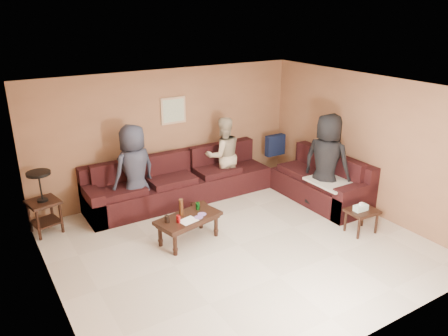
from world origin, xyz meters
name	(u,v)px	position (x,y,z in m)	size (l,w,h in m)	color
room	(240,146)	(0.00, 0.00, 1.66)	(5.60, 5.50, 2.50)	beige
sectional_sofa	(231,185)	(0.81, 1.52, 0.33)	(4.65, 2.90, 0.97)	black
coffee_table	(188,220)	(-0.62, 0.54, 0.37)	(1.14, 0.74, 0.72)	black
end_table_left	(43,201)	(-2.53, 2.06, 0.57)	(0.56, 0.56, 1.09)	black
side_table_right	(362,213)	(1.98, -0.72, 0.36)	(0.52, 0.43, 0.56)	black
waste_bin	(200,212)	(-0.11, 1.08, 0.16)	(0.26, 0.26, 0.31)	black
wall_art	(173,111)	(0.10, 2.48, 1.70)	(0.52, 0.04, 0.52)	tan
person_left	(134,171)	(-0.97, 1.91, 0.85)	(0.83, 0.54, 1.69)	#2E3140
person_middle	(223,155)	(0.93, 1.98, 0.78)	(0.76, 0.59, 1.56)	#BDAB8C
person_right	(326,162)	(2.13, 0.32, 0.91)	(0.89, 0.58, 1.82)	black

